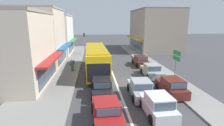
{
  "coord_description": "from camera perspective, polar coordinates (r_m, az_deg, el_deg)",
  "views": [
    {
      "loc": [
        -2.31,
        -17.26,
        6.33
      ],
      "look_at": [
        -0.0,
        4.12,
        1.2
      ],
      "focal_mm": 28.0,
      "sensor_mm": 36.0,
      "label": 1
    }
  ],
  "objects": [
    {
      "name": "sedan_queue_far_back",
      "position": [
        15.44,
        9.35,
        -8.3
      ],
      "size": [
        2.02,
        4.26,
        1.47
      ],
      "color": "#9EA3A8",
      "rests_on": "ground"
    },
    {
      "name": "lane_centre_line",
      "position": [
        22.3,
        0.04,
        -3.06
      ],
      "size": [
        0.2,
        28.0,
        0.01
      ],
      "primitive_type": "cube",
      "color": "silver",
      "rests_on": "ground"
    },
    {
      "name": "sedan_adjacent_lane_lead",
      "position": [
        15.61,
        -3.34,
        -7.9
      ],
      "size": [
        1.92,
        4.21,
        1.47
      ],
      "color": "black",
      "rests_on": "ground"
    },
    {
      "name": "shopfront_far_end",
      "position": [
        36.46,
        -18.83,
        8.69
      ],
      "size": [
        8.14,
        9.46,
        7.55
      ],
      "color": "silver",
      "rests_on": "ground"
    },
    {
      "name": "directional_road_sign",
      "position": [
        18.62,
        20.29,
        1.35
      ],
      "size": [
        0.1,
        1.4,
        3.6
      ],
      "color": "gray",
      "rests_on": "ground"
    },
    {
      "name": "parked_sedan_kerb_second",
      "position": [
        21.09,
        12.83,
        -2.51
      ],
      "size": [
        1.91,
        4.2,
        1.47
      ],
      "color": "#9EA3A8",
      "rests_on": "ground"
    },
    {
      "name": "sedan_behind_bus_mid",
      "position": [
        11.67,
        -1.76,
        -15.65
      ],
      "size": [
        2.03,
        4.27,
        1.47
      ],
      "color": "maroon",
      "rests_on": "ground"
    },
    {
      "name": "shopfront_corner_near",
      "position": [
        19.49,
        -29.97,
        3.76
      ],
      "size": [
        7.58,
        8.42,
        7.33
      ],
      "color": "beige",
      "rests_on": "ground"
    },
    {
      "name": "city_bus",
      "position": [
        21.97,
        -5.23,
        1.68
      ],
      "size": [
        2.97,
        10.92,
        3.23
      ],
      "color": "yellow",
      "rests_on": "ground"
    },
    {
      "name": "parked_hatchback_kerb_front",
      "position": [
        16.42,
        18.85,
        -7.35
      ],
      "size": [
        1.88,
        3.73,
        1.54
      ],
      "color": "#561E19",
      "rests_on": "ground"
    },
    {
      "name": "parked_sedan_kerb_third",
      "position": [
        26.04,
        9.32,
        0.67
      ],
      "size": [
        1.95,
        4.23,
        1.47
      ],
      "color": "#561E19",
      "rests_on": "ground"
    },
    {
      "name": "ground_plane",
      "position": [
        18.52,
        1.38,
        -6.56
      ],
      "size": [
        140.0,
        140.0,
        0.0
      ],
      "primitive_type": "plane",
      "color": "#3F3F42"
    },
    {
      "name": "traffic_light_downstreet",
      "position": [
        34.04,
        -9.04,
        7.39
      ],
      "size": [
        0.33,
        0.24,
        4.2
      ],
      "color": "gray",
      "rests_on": "ground"
    },
    {
      "name": "pedestrian_with_handbag_near",
      "position": [
        22.69,
        -12.88,
        -0.34
      ],
      "size": [
        0.65,
        0.36,
        1.63
      ],
      "color": "#4C4742",
      "rests_on": "sidewalk_left"
    },
    {
      "name": "building_right_far",
      "position": [
        41.12,
        13.68,
        10.42
      ],
      "size": [
        9.57,
        13.06,
        8.91
      ],
      "color": "gray",
      "rests_on": "ground"
    },
    {
      "name": "kerb_right",
      "position": [
        25.54,
        13.51,
        -1.17
      ],
      "size": [
        2.8,
        44.0,
        0.12
      ],
      "primitive_type": "cube",
      "color": "gray",
      "rests_on": "ground"
    },
    {
      "name": "shopfront_mid_block",
      "position": [
        27.55,
        -22.95,
        7.7
      ],
      "size": [
        7.55,
        8.64,
        8.19
      ],
      "color": "beige",
      "rests_on": "ground"
    },
    {
      "name": "sidewalk_left",
      "position": [
        24.5,
        -16.51,
        -1.95
      ],
      "size": [
        5.2,
        44.0,
        0.14
      ],
      "primitive_type": "cube",
      "color": "gray",
      "rests_on": "ground"
    },
    {
      "name": "hatchback_queue_gap_filler",
      "position": [
        12.75,
        14.63,
        -13.2
      ],
      "size": [
        1.9,
        3.75,
        1.54
      ],
      "color": "silver",
      "rests_on": "ground"
    }
  ]
}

